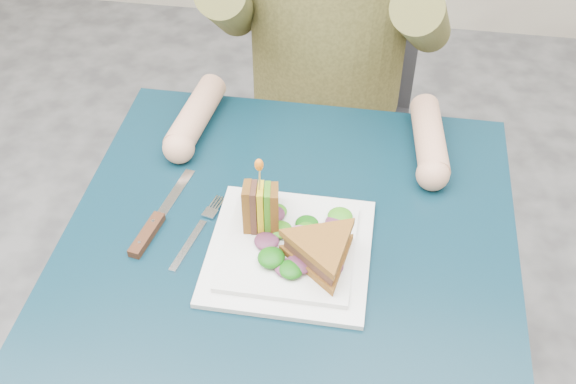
% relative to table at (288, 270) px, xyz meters
% --- Properties ---
extents(table, '(0.75, 0.75, 0.73)m').
position_rel_table_xyz_m(table, '(0.00, 0.00, 0.00)').
color(table, black).
rests_on(table, ground).
extents(chair, '(0.42, 0.40, 0.93)m').
position_rel_table_xyz_m(chair, '(0.00, 0.66, -0.11)').
color(chair, '#47474C').
rests_on(chair, ground).
extents(plate, '(0.26, 0.26, 0.02)m').
position_rel_table_xyz_m(plate, '(0.01, -0.03, 0.09)').
color(plate, white).
rests_on(plate, table).
extents(sandwich_flat, '(0.20, 0.20, 0.05)m').
position_rel_table_xyz_m(sandwich_flat, '(0.06, -0.06, 0.12)').
color(sandwich_flat, brown).
rests_on(sandwich_flat, plate).
extents(sandwich_upright, '(0.08, 0.13, 0.13)m').
position_rel_table_xyz_m(sandwich_upright, '(-0.05, 0.01, 0.13)').
color(sandwich_upright, brown).
rests_on(sandwich_upright, plate).
extents(fork, '(0.05, 0.18, 0.01)m').
position_rel_table_xyz_m(fork, '(-0.15, -0.01, 0.08)').
color(fork, silver).
rests_on(fork, table).
extents(knife, '(0.06, 0.22, 0.02)m').
position_rel_table_xyz_m(knife, '(-0.23, -0.01, 0.09)').
color(knife, silver).
rests_on(knife, table).
extents(toothpick, '(0.01, 0.01, 0.06)m').
position_rel_table_xyz_m(toothpick, '(-0.05, 0.01, 0.20)').
color(toothpick, tan).
rests_on(toothpick, sandwich_upright).
extents(toothpick_frill, '(0.01, 0.01, 0.02)m').
position_rel_table_xyz_m(toothpick_frill, '(-0.05, 0.01, 0.23)').
color(toothpick_frill, orange).
rests_on(toothpick_frill, sandwich_upright).
extents(lettuce_spill, '(0.15, 0.13, 0.02)m').
position_rel_table_xyz_m(lettuce_spill, '(0.01, -0.02, 0.11)').
color(lettuce_spill, '#337A14').
rests_on(lettuce_spill, plate).
extents(onion_ring, '(0.04, 0.04, 0.02)m').
position_rel_table_xyz_m(onion_ring, '(0.02, -0.03, 0.11)').
color(onion_ring, '#9E4C7A').
rests_on(onion_ring, plate).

